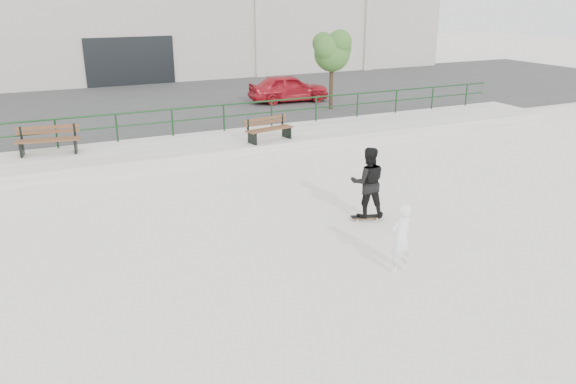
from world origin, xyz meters
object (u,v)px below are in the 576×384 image
bench_left (48,140)px  seated_skater (401,239)px  skateboard (366,217)px  red_car (289,88)px  bench_right (269,129)px  standing_skater (368,182)px  tree (332,50)px

bench_left → seated_skater: 12.60m
skateboard → bench_left: bearing=147.3°
red_car → bench_right: bearing=154.7°
red_car → skateboard: (-4.21, -13.49, -1.09)m
bench_left → standing_skater: standing_skater is taller
red_car → standing_skater: (-4.21, -13.49, -0.15)m
bench_right → skateboard: bench_right is taller
skateboard → standing_skater: bearing=0.0°
bench_right → skateboard: (-0.25, -6.83, -0.84)m
bench_right → tree: size_ratio=0.53×
bench_left → tree: bearing=21.9°
bench_right → seated_skater: (-1.23, -9.57, -0.15)m
standing_skater → skateboard: bearing=-0.0°
bench_left → seated_skater: size_ratio=1.34×
tree → standing_skater: 12.40m
skateboard → standing_skater: 0.93m
tree → skateboard: 12.60m
bench_right → seated_skater: seated_skater is taller
red_car → standing_skater: standing_skater is taller
red_car → standing_skater: size_ratio=2.12×
skateboard → seated_skater: (-0.98, -2.74, 0.69)m
bench_left → bench_right: bearing=-2.4°
seated_skater → red_car: bearing=-117.8°
tree → bench_left: bearing=-167.4°
tree → red_car: size_ratio=0.91×
red_car → seated_skater: red_car is taller
bench_right → bench_left: bearing=156.3°
bench_right → standing_skater: size_ratio=1.03×
bench_left → bench_right: (7.24, -1.50, -0.04)m
tree → seated_skater: bearing=-114.2°
skateboard → bench_right: bearing=105.2°
tree → skateboard: tree is taller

